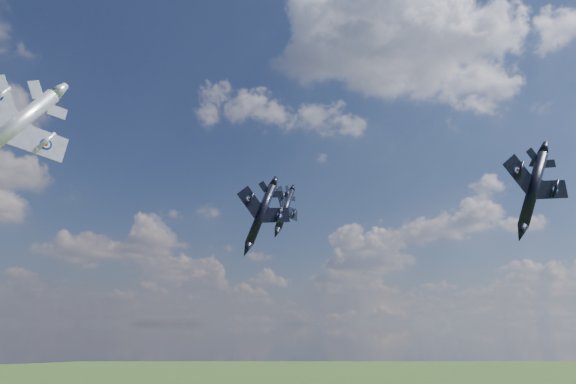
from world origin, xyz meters
TOP-DOWN VIEW (x-y plane):
  - jet_lead_navy at (5.99, 20.35)m, footprint 12.48×15.00m
  - jet_right_navy at (25.71, -10.62)m, footprint 15.54×17.35m
  - jet_high_navy at (21.12, 33.69)m, footprint 13.05×15.14m
  - jet_left_silver at (-30.16, 11.48)m, footprint 10.78×15.53m

SIDE VIEW (x-z plane):
  - jet_lead_navy at x=5.99m, z-range 76.94..83.01m
  - jet_right_navy at x=25.71m, z-range 77.65..84.30m
  - jet_left_silver at x=-30.16m, z-range 77.73..87.13m
  - jet_high_navy at x=21.12m, z-range 81.18..88.22m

